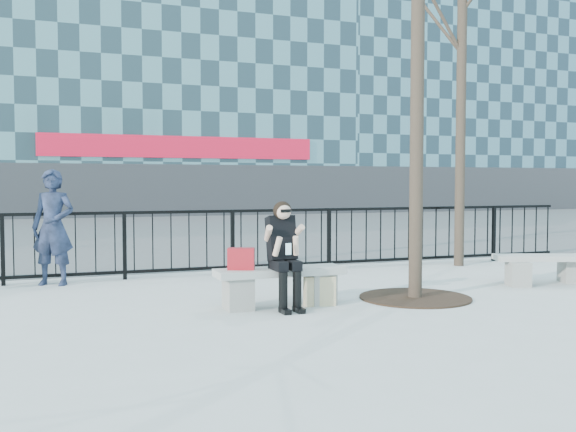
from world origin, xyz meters
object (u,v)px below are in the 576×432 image
object	(u,v)px
bench_main	(280,283)
standing_man	(53,227)
bench_second	(545,266)
seated_woman	(284,255)

from	to	relation	value
bench_main	standing_man	world-z (taller)	standing_man
bench_second	standing_man	bearing A→B (deg)	-179.85
bench_second	seated_woman	size ratio (longest dim) A/B	1.14
bench_second	standing_man	world-z (taller)	standing_man
standing_man	bench_main	bearing A→B (deg)	-22.26
bench_main	standing_man	size ratio (longest dim) A/B	0.93
bench_main	standing_man	xyz separation A→B (m)	(-2.68, 2.80, 0.59)
standing_man	bench_second	bearing A→B (deg)	4.42
bench_main	bench_second	xyz separation A→B (m)	(4.43, 0.27, -0.02)
bench_main	bench_second	bearing A→B (deg)	3.48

